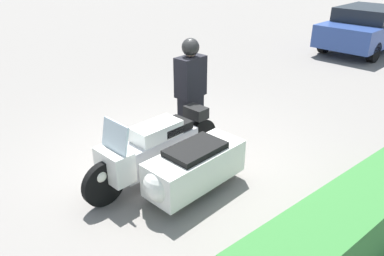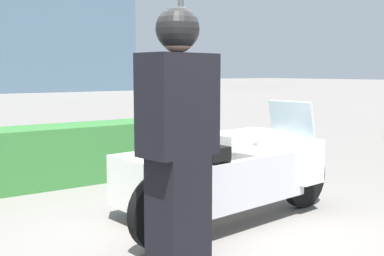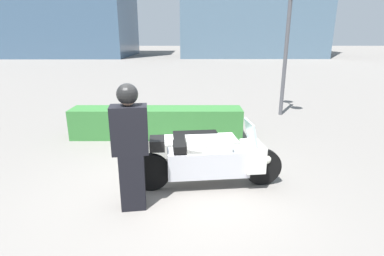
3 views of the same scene
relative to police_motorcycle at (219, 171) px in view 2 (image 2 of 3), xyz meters
The scene contains 4 objects.
ground_plane 1.04m from the police_motorcycle, 136.30° to the right, with size 160.00×160.00×0.00m, color slate.
police_motorcycle is the anchor object (origin of this frame).
officer_rider 1.60m from the police_motorcycle, 139.36° to the right, with size 0.55×0.38×1.88m.
hedge_bush_curbside 2.60m from the police_motorcycle, 116.44° to the left, with size 4.29×0.71×0.75m, color #337033.
Camera 2 is at (-2.29, -3.05, 1.45)m, focal length 45.00 mm.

